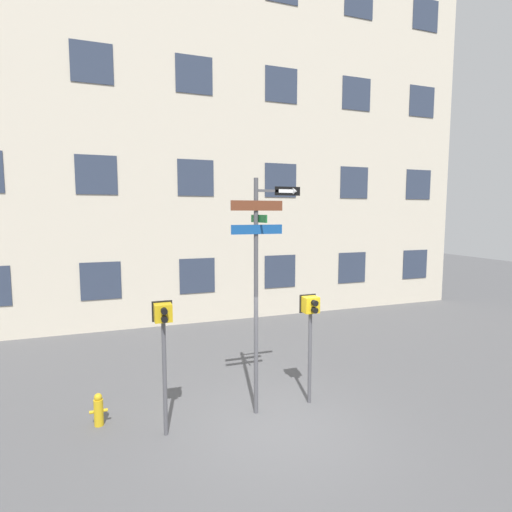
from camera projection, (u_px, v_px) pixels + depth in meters
name	position (u px, v px, depth m)	size (l,w,h in m)	color
ground_plane	(281.00, 428.00, 7.85)	(60.00, 60.00, 0.00)	#515154
building_facade	(193.00, 129.00, 14.89)	(24.00, 0.64, 14.71)	beige
street_sign_pole	(259.00, 272.00, 8.14)	(1.51, 0.89, 4.90)	#4C4C51
pedestrian_signal_left	(164.00, 333.00, 7.39)	(0.38, 0.40, 2.57)	#4C4C51
pedestrian_signal_right	(310.00, 319.00, 8.70)	(0.39, 0.40, 2.43)	#4C4C51
fire_hydrant	(99.00, 410.00, 7.90)	(0.34, 0.18, 0.66)	gold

